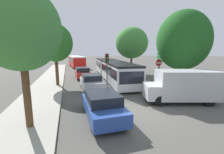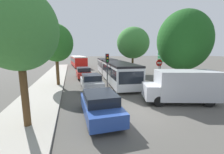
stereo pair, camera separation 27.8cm
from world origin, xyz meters
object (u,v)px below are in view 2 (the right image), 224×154
object	(u,v)px
queued_car_silver	(91,82)
queued_car_red	(83,73)
city_bus_rear	(78,61)
white_van	(182,86)
tree_right_near	(184,42)
articulated_bus	(113,68)
traffic_light	(107,63)
tree_right_mid	(133,44)
tree_left_near	(18,30)
direction_sign_post	(161,61)
tree_left_mid	(55,44)
no_entry_sign	(159,69)
queued_car_blue	(100,105)

from	to	relation	value
queued_car_silver	queued_car_red	world-z (taller)	queued_car_red
city_bus_rear	white_van	size ratio (longest dim) A/B	2.18
tree_right_near	articulated_bus	bearing A→B (deg)	125.57
white_van	traffic_light	world-z (taller)	traffic_light
tree_right_mid	city_bus_rear	bearing A→B (deg)	120.13
white_van	tree_left_near	xyz separation A→B (m)	(-9.69, -1.11, 3.33)
city_bus_rear	tree_right_mid	xyz separation A→B (m)	(8.10, -13.96, 3.39)
direction_sign_post	tree_left_mid	xyz separation A→B (m)	(-11.34, 1.49, 1.81)
direction_sign_post	tree_left_near	xyz separation A→B (m)	(-12.01, -7.49, 2.00)
no_entry_sign	white_van	bearing A→B (deg)	-13.63
queued_car_blue	tree_left_mid	size ratio (longest dim) A/B	0.66
tree_right_mid	queued_car_silver	bearing A→B (deg)	-132.97
queued_car_red	tree_right_near	world-z (taller)	tree_right_near
queued_car_blue	direction_sign_post	distance (m)	11.29
white_van	tree_left_near	bearing A→B (deg)	22.87
queued_car_blue	articulated_bus	bearing A→B (deg)	-19.86
queued_car_silver	traffic_light	bearing A→B (deg)	-72.55
no_entry_sign	tree_right_mid	xyz separation A→B (m)	(0.98, 9.22, 2.95)
city_bus_rear	tree_right_near	size ratio (longest dim) A/B	1.56
direction_sign_post	tree_right_near	size ratio (longest dim) A/B	0.48
queued_car_red	direction_sign_post	size ratio (longest dim) A/B	1.19
queued_car_blue	direction_sign_post	xyz separation A→B (m)	(8.43, 7.29, 1.83)
queued_car_blue	tree_right_mid	world-z (taller)	tree_right_mid
queued_car_blue	tree_left_mid	xyz separation A→B (m)	(-2.91, 8.78, 3.64)
traffic_light	queued_car_blue	bearing A→B (deg)	-18.53
queued_car_red	tree_left_mid	world-z (taller)	tree_left_mid
traffic_light	no_entry_sign	world-z (taller)	traffic_light
queued_car_silver	articulated_bus	bearing A→B (deg)	-36.30
tree_left_near	tree_right_mid	xyz separation A→B (m)	(11.86, 15.23, 0.25)
direction_sign_post	tree_right_mid	bearing A→B (deg)	-84.40
no_entry_sign	tree_right_near	bearing A→B (deg)	51.94
queued_car_silver	tree_right_mid	size ratio (longest dim) A/B	0.57
queued_car_silver	no_entry_sign	xyz separation A→B (m)	(6.92, -0.74, 1.14)
queued_car_red	tree_left_near	bearing A→B (deg)	162.99
no_entry_sign	direction_sign_post	world-z (taller)	direction_sign_post
direction_sign_post	tree_right_near	world-z (taller)	tree_right_near
queued_car_silver	direction_sign_post	size ratio (longest dim) A/B	1.17
tree_right_mid	tree_left_near	bearing A→B (deg)	-127.91
tree_left_mid	tree_right_near	distance (m)	12.64
queued_car_blue	tree_right_mid	size ratio (longest dim) A/B	0.57
articulated_bus	no_entry_sign	world-z (taller)	no_entry_sign
articulated_bus	queued_car_blue	bearing A→B (deg)	-14.31
queued_car_blue	tree_right_near	world-z (taller)	tree_right_near
articulated_bus	tree_right_near	xyz separation A→B (m)	(5.06, -7.08, 3.11)
tree_right_near	tree_right_mid	size ratio (longest dim) A/B	1.00
queued_car_silver	tree_right_near	distance (m)	9.61
articulated_bus	traffic_light	xyz separation A→B (m)	(-1.79, -4.44, 1.10)
white_van	direction_sign_post	xyz separation A→B (m)	(2.31, 6.38, 1.33)
queued_car_blue	direction_sign_post	size ratio (longest dim) A/B	1.17
tree_left_mid	traffic_light	bearing A→B (deg)	-18.05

